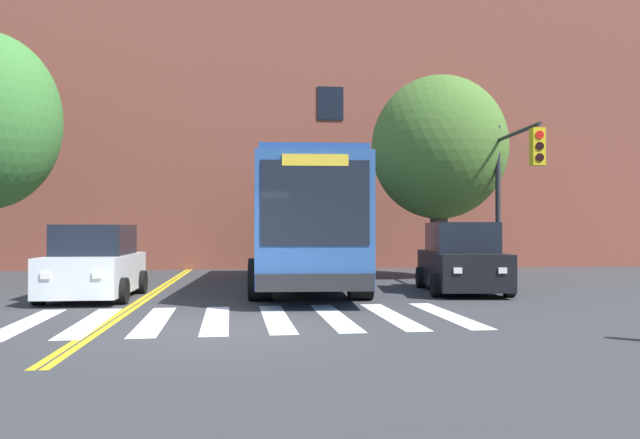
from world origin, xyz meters
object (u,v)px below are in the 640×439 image
traffic_light_near_corner (514,174)px  street_tree_curbside_large (439,148)px  car_white_near_lane (95,265)px  car_black_far_lane (462,260)px  city_bus (305,222)px  car_grey_behind_bus (320,248)px

traffic_light_near_corner → street_tree_curbside_large: size_ratio=0.72×
car_white_near_lane → car_black_far_lane: car_black_far_lane is taller
city_bus → street_tree_curbside_large: bearing=27.8°
car_black_far_lane → traffic_light_near_corner: bearing=33.6°
city_bus → car_black_far_lane: size_ratio=2.74×
city_bus → car_black_far_lane: bearing=-26.4°
street_tree_curbside_large → traffic_light_near_corner: bearing=-67.2°
car_grey_behind_bus → car_white_near_lane: bearing=-121.0°
street_tree_curbside_large → car_grey_behind_bus: bearing=119.1°
car_black_far_lane → traffic_light_near_corner: size_ratio=0.82×
car_white_near_lane → car_grey_behind_bus: bearing=59.0°
car_white_near_lane → traffic_light_near_corner: (11.46, 1.92, 2.47)m
city_bus → car_white_near_lane: 6.01m
traffic_light_near_corner → car_white_near_lane: bearing=-170.5°
city_bus → car_grey_behind_bus: (1.39, 8.65, -1.07)m
car_grey_behind_bus → traffic_light_near_corner: bearing=-63.0°
city_bus → traffic_light_near_corner: 6.30m
car_white_near_lane → car_black_far_lane: size_ratio=0.93×
city_bus → street_tree_curbside_large: street_tree_curbside_large is taller
traffic_light_near_corner → street_tree_curbside_large: 3.59m
traffic_light_near_corner → street_tree_curbside_large: bearing=112.8°
car_white_near_lane → car_grey_behind_bus: size_ratio=0.82×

